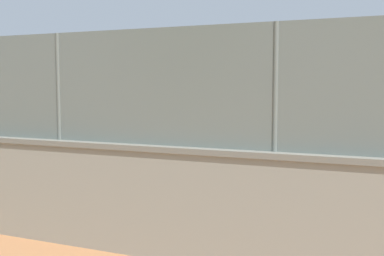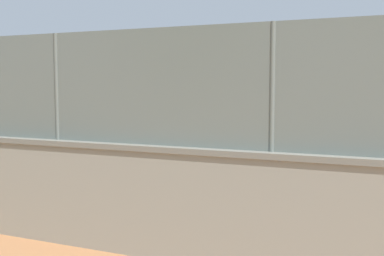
{
  "view_description": "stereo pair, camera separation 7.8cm",
  "coord_description": "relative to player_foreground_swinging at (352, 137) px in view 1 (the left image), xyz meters",
  "views": [
    {
      "loc": [
        -4.45,
        19.27,
        2.43
      ],
      "look_at": [
        0.77,
        8.31,
        1.34
      ],
      "focal_mm": 44.2,
      "sensor_mm": 36.0,
      "label": 1
    },
    {
      "loc": [
        -4.52,
        19.24,
        2.43
      ],
      "look_at": [
        0.77,
        8.31,
        1.34
      ],
      "focal_mm": 44.2,
      "sensor_mm": 36.0,
      "label": 2
    }
  ],
  "objects": [
    {
      "name": "ground_plane",
      "position": [
        2.72,
        -4.28,
        -0.86
      ],
      "size": [
        260.0,
        260.0,
        0.0
      ],
      "primitive_type": "plane",
      "color": "#A36B42"
    },
    {
      "name": "sports_ball",
      "position": [
        0.38,
        0.76,
        -0.76
      ],
      "size": [
        0.2,
        0.2,
        0.2
      ],
      "primitive_type": "sphere",
      "color": "orange",
      "rests_on": "ground_plane"
    },
    {
      "name": "player_near_wall_returning",
      "position": [
        5.78,
        1.06,
        0.04
      ],
      "size": [
        0.9,
        0.71,
        1.55
      ],
      "color": "#591919",
      "rests_on": "ground_plane"
    },
    {
      "name": "player_foreground_swinging",
      "position": [
        0.0,
        0.0,
        0.0
      ],
      "size": [
        0.74,
        1.15,
        1.48
      ],
      "color": "navy",
      "rests_on": "ground_plane"
    }
  ]
}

